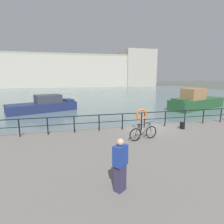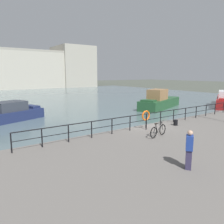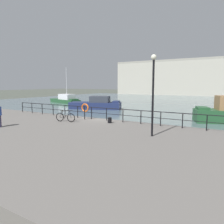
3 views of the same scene
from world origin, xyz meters
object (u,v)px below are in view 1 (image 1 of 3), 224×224
harbor_building (93,71)px  life_ring_stand (141,115)px  parked_bicycle (143,133)px  standing_person (120,165)px  moored_white_yacht (44,105)px  mooring_bollard (182,126)px  moored_harbor_tender (196,102)px

harbor_building → life_ring_stand: (-6.05, -64.73, -4.35)m
parked_bicycle → standing_person: 4.88m
moored_white_yacht → mooring_bollard: size_ratio=18.71×
harbor_building → moored_white_yacht: bearing=-104.3°
harbor_building → standing_person: bearing=-97.5°
harbor_building → moored_harbor_tender: 55.70m
harbor_building → parked_bicycle: 67.05m
harbor_building → mooring_bollard: 65.46m
mooring_bollard → parked_bicycle: bearing=-158.2°
parked_bicycle → mooring_bollard: parked_bicycle is taller
moored_harbor_tender → standing_person: bearing=25.8°
mooring_bollard → life_ring_stand: (-2.79, 0.44, 0.75)m
moored_harbor_tender → parked_bicycle: 16.76m
moored_white_yacht → standing_person: 18.79m
moored_white_yacht → life_ring_stand: bearing=-80.2°
moored_white_yacht → moored_harbor_tender: bearing=-29.2°
mooring_bollard → standing_person: bearing=-137.4°
harbor_building → moored_harbor_tender: size_ratio=6.51×
moored_white_yacht → moored_harbor_tender: size_ratio=0.89×
moored_white_yacht → harbor_building: bearing=54.8°
standing_person → harbor_building: bearing=-44.5°
harbor_building → mooring_bollard: harbor_building is taller
parked_bicycle → mooring_bollard: 3.68m
moored_white_yacht → mooring_bollard: (10.12, -12.81, 0.22)m
moored_harbor_tender → standing_person: moored_harbor_tender is taller
life_ring_stand → standing_person: bearing=-118.2°
mooring_bollard → harbor_building: bearing=87.1°
harbor_building → moored_white_yacht: size_ratio=7.28×
harbor_building → life_ring_stand: bearing=-95.3°
standing_person → mooring_bollard: bearing=-84.4°
moored_white_yacht → moored_harbor_tender: 19.23m
moored_white_yacht → standing_person: standing_person is taller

